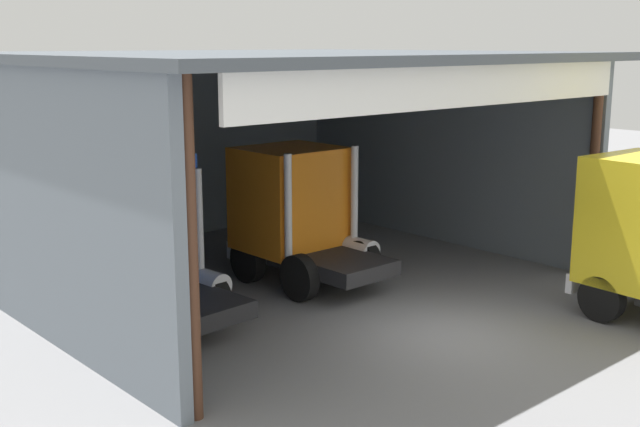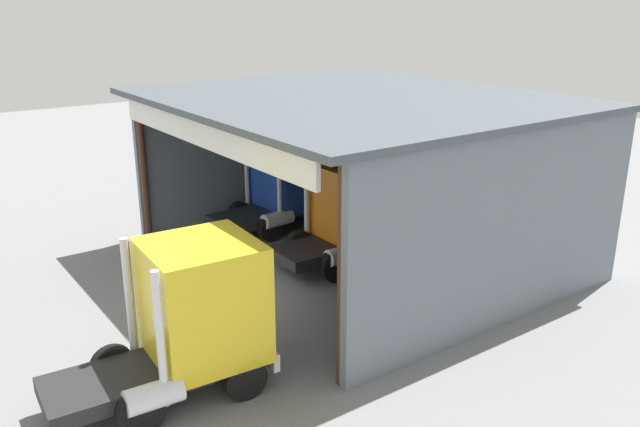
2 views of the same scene
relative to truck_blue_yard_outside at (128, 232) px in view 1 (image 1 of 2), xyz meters
name	(u,v)px [view 1 (image 1 of 2)]	position (x,y,z in m)	size (l,w,h in m)	color
ground_plane	(442,332)	(4.25, -5.24, -1.87)	(80.00, 80.00, 0.00)	slate
workshop_shed	(254,123)	(4.25, 1.07, 1.99)	(12.93, 11.53, 5.64)	slate
truck_blue_yard_outside	(128,232)	(0.00, 0.00, 0.00)	(2.79, 4.92, 3.55)	#1E47B7
truck_orange_center_left_bay	(297,212)	(4.44, -0.39, -0.11)	(2.52, 4.18, 3.40)	orange
oil_drum	(305,209)	(8.86, 4.43, -1.43)	(0.58, 0.58, 0.88)	#197233
tool_cart	(319,205)	(9.53, 4.50, -1.37)	(0.90, 0.60, 1.00)	#1E59A5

